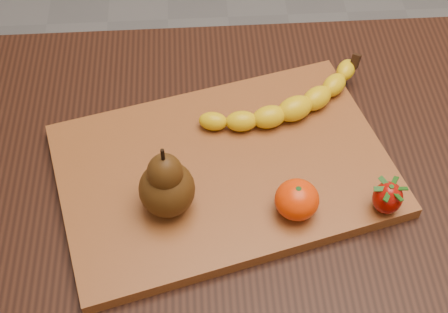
{
  "coord_description": "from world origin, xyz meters",
  "views": [
    {
      "loc": [
        -0.13,
        -0.49,
        1.46
      ],
      "look_at": [
        -0.1,
        0.03,
        0.8
      ],
      "focal_mm": 50.0,
      "sensor_mm": 36.0,
      "label": 1
    }
  ],
  "objects_px": {
    "cutting_board": "(224,170)",
    "pear": "(166,180)",
    "table": "(289,226)",
    "mandarin": "(297,200)"
  },
  "relations": [
    {
      "from": "cutting_board",
      "to": "pear",
      "type": "distance_m",
      "value": 0.12
    },
    {
      "from": "table",
      "to": "pear",
      "type": "height_order",
      "value": "pear"
    },
    {
      "from": "cutting_board",
      "to": "mandarin",
      "type": "height_order",
      "value": "mandarin"
    },
    {
      "from": "table",
      "to": "pear",
      "type": "distance_m",
      "value": 0.25
    },
    {
      "from": "table",
      "to": "pear",
      "type": "relative_size",
      "value": 8.85
    },
    {
      "from": "cutting_board",
      "to": "pear",
      "type": "height_order",
      "value": "pear"
    },
    {
      "from": "table",
      "to": "mandarin",
      "type": "xyz_separation_m",
      "value": [
        -0.01,
        -0.05,
        0.14
      ]
    },
    {
      "from": "cutting_board",
      "to": "pear",
      "type": "relative_size",
      "value": 3.98
    },
    {
      "from": "cutting_board",
      "to": "pear",
      "type": "xyz_separation_m",
      "value": [
        -0.08,
        -0.06,
        0.07
      ]
    },
    {
      "from": "pear",
      "to": "mandarin",
      "type": "bearing_deg",
      "value": -6.46
    }
  ]
}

